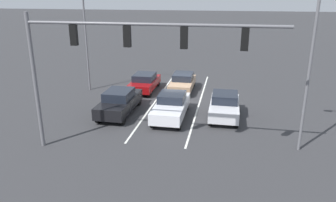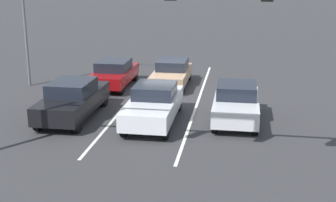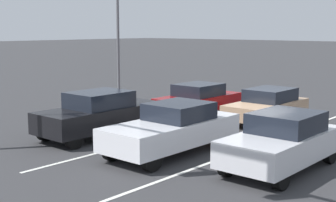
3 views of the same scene
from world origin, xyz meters
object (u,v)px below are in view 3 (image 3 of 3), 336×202
car_maroon_rightlane_second (198,99)px  car_black_rightlane_front (101,113)px  street_lamp_right_shoulder (120,0)px  car_silver_leftlane_front (283,141)px  car_tan_midlane_second (267,105)px  car_white_midlane_front (173,128)px

car_maroon_rightlane_second → car_black_rightlane_front: bearing=86.8°
car_maroon_rightlane_second → street_lamp_right_shoulder: size_ratio=0.46×
car_black_rightlane_front → car_silver_leftlane_front: 6.85m
car_silver_leftlane_front → car_maroon_rightlane_second: size_ratio=0.97×
car_tan_midlane_second → street_lamp_right_shoulder: bearing=9.4°
car_silver_leftlane_front → car_white_midlane_front: car_silver_leftlane_front is taller
car_white_midlane_front → car_maroon_rightlane_second: size_ratio=1.13×
car_white_midlane_front → car_maroon_rightlane_second: bearing=-59.6°
car_maroon_rightlane_second → street_lamp_right_shoulder: (4.36, 0.52, 4.44)m
car_black_rightlane_front → car_silver_leftlane_front: (-6.83, -0.59, -0.02)m
car_silver_leftlane_front → car_white_midlane_front: bearing=11.3°
car_black_rightlane_front → car_maroon_rightlane_second: size_ratio=1.14×
car_silver_leftlane_front → car_tan_midlane_second: 6.51m
car_tan_midlane_second → car_black_rightlane_front: bearing=61.4°
car_maroon_rightlane_second → street_lamp_right_shoulder: 6.24m
car_black_rightlane_front → car_maroon_rightlane_second: 5.38m
car_black_rightlane_front → car_silver_leftlane_front: bearing=-175.0°
car_tan_midlane_second → car_silver_leftlane_front: bearing=122.7°
street_lamp_right_shoulder → car_maroon_rightlane_second: bearing=-173.2°
car_black_rightlane_front → street_lamp_right_shoulder: bearing=-50.1°
car_white_midlane_front → car_silver_leftlane_front: bearing=-168.7°
car_silver_leftlane_front → car_white_midlane_front: 3.40m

